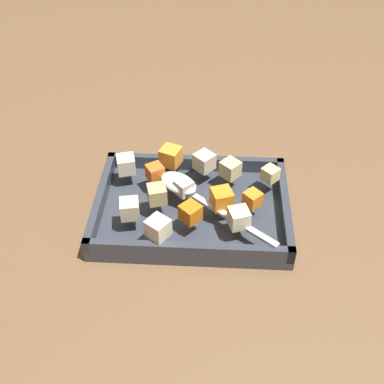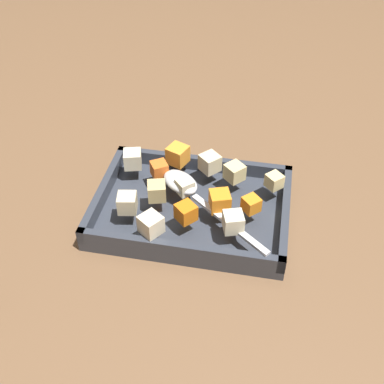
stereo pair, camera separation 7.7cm
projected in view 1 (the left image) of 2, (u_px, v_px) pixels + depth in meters
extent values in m
plane|color=brown|center=(202.00, 221.00, 0.80)|extent=(4.00, 4.00, 0.00)
cube|color=#333842|center=(192.00, 211.00, 0.80)|extent=(0.31, 0.22, 0.01)
cube|color=#333842|center=(188.00, 251.00, 0.71)|extent=(0.31, 0.01, 0.03)
cube|color=#333842|center=(195.00, 163.00, 0.87)|extent=(0.31, 0.01, 0.03)
cube|color=#333842|center=(101.00, 199.00, 0.80)|extent=(0.01, 0.22, 0.03)
cube|color=#333842|center=(285.00, 206.00, 0.78)|extent=(0.01, 0.22, 0.03)
cube|color=orange|center=(155.00, 172.00, 0.81)|extent=(0.04, 0.04, 0.03)
cube|color=orange|center=(222.00, 199.00, 0.75)|extent=(0.04, 0.04, 0.03)
cube|color=orange|center=(171.00, 156.00, 0.83)|extent=(0.04, 0.04, 0.03)
cube|color=orange|center=(252.00, 198.00, 0.76)|extent=(0.03, 0.03, 0.02)
cube|color=orange|center=(190.00, 213.00, 0.73)|extent=(0.04, 0.04, 0.03)
cube|color=beige|center=(184.00, 187.00, 0.78)|extent=(0.03, 0.03, 0.02)
cube|color=#E0CC89|center=(270.00, 174.00, 0.80)|extent=(0.03, 0.03, 0.02)
cube|color=beige|center=(202.00, 161.00, 0.83)|extent=(0.04, 0.04, 0.03)
cube|color=beige|center=(239.00, 218.00, 0.72)|extent=(0.04, 0.04, 0.03)
cube|color=#E0CC89|center=(230.00, 169.00, 0.81)|extent=(0.04, 0.04, 0.03)
cube|color=beige|center=(126.00, 164.00, 0.82)|extent=(0.04, 0.04, 0.03)
cube|color=beige|center=(130.00, 209.00, 0.74)|extent=(0.03, 0.03, 0.03)
cube|color=tan|center=(157.00, 193.00, 0.77)|extent=(0.03, 0.03, 0.03)
cube|color=beige|center=(158.00, 228.00, 0.71)|extent=(0.04, 0.04, 0.03)
ellipsoid|color=silver|center=(178.00, 183.00, 0.79)|extent=(0.08, 0.08, 0.02)
cube|color=silver|center=(234.00, 220.00, 0.74)|extent=(0.13, 0.11, 0.01)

